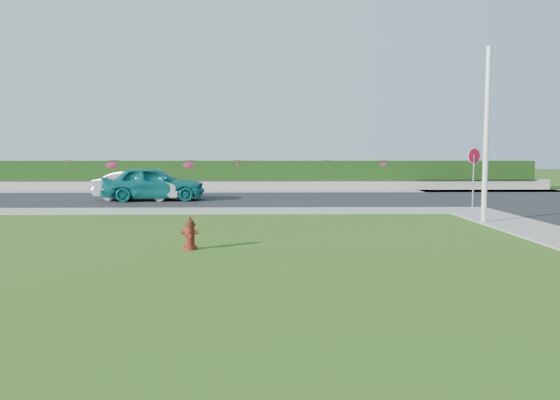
{
  "coord_description": "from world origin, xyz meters",
  "views": [
    {
      "loc": [
        -0.5,
        -11.19,
        2.18
      ],
      "look_at": [
        -0.18,
        3.48,
        0.9
      ],
      "focal_mm": 35.0,
      "sensor_mm": 36.0,
      "label": 1
    }
  ],
  "objects_px": {
    "fire_hydrant": "(190,234)",
    "sedan_silver": "(140,186)",
    "sedan_teal": "(154,183)",
    "utility_pole": "(486,136)",
    "stop_sign": "(474,164)"
  },
  "relations": [
    {
      "from": "fire_hydrant",
      "to": "stop_sign",
      "type": "bearing_deg",
      "value": 44.39
    },
    {
      "from": "sedan_teal",
      "to": "utility_pole",
      "type": "bearing_deg",
      "value": -128.9
    },
    {
      "from": "sedan_silver",
      "to": "fire_hydrant",
      "type": "bearing_deg",
      "value": -155.1
    },
    {
      "from": "sedan_teal",
      "to": "utility_pole",
      "type": "xyz_separation_m",
      "value": [
        11.79,
        -7.78,
        1.89
      ]
    },
    {
      "from": "stop_sign",
      "to": "fire_hydrant",
      "type": "bearing_deg",
      "value": -139.05
    },
    {
      "from": "fire_hydrant",
      "to": "stop_sign",
      "type": "height_order",
      "value": "stop_sign"
    },
    {
      "from": "fire_hydrant",
      "to": "sedan_silver",
      "type": "distance_m",
      "value": 13.02
    },
    {
      "from": "fire_hydrant",
      "to": "stop_sign",
      "type": "xyz_separation_m",
      "value": [
        9.8,
        8.92,
        1.39
      ]
    },
    {
      "from": "sedan_silver",
      "to": "stop_sign",
      "type": "xyz_separation_m",
      "value": [
        13.81,
        -3.46,
        1.05
      ]
    },
    {
      "from": "utility_pole",
      "to": "stop_sign",
      "type": "distance_m",
      "value": 4.76
    },
    {
      "from": "stop_sign",
      "to": "sedan_teal",
      "type": "bearing_deg",
      "value": 164.5
    },
    {
      "from": "fire_hydrant",
      "to": "utility_pole",
      "type": "bearing_deg",
      "value": 29.83
    },
    {
      "from": "sedan_silver",
      "to": "utility_pole",
      "type": "height_order",
      "value": "utility_pole"
    },
    {
      "from": "fire_hydrant",
      "to": "sedan_silver",
      "type": "relative_size",
      "value": 0.19
    },
    {
      "from": "fire_hydrant",
      "to": "sedan_teal",
      "type": "relative_size",
      "value": 0.16
    }
  ]
}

